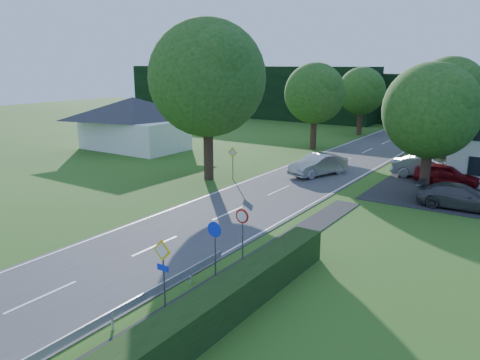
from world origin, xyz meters
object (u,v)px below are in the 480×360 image
Objects in this scene: moving_car at (318,165)px; parked_car_silver_a at (426,167)px; streetlight at (429,125)px; parked_car_grey at (460,196)px; motorcycle at (321,168)px; parked_car_red at (447,174)px; parasol at (479,167)px.

moving_car is 1.00× the size of parked_car_silver_a.
moving_car is at bearing -177.41° from streetlight.
parked_car_silver_a is 1.01× the size of parked_car_grey.
motorcycle is 11.14m from parked_car_grey.
parked_car_red reaches higher than motorcycle.
moving_car is at bearing 107.85° from parked_car_silver_a.
parked_car_red is at bearing 15.56° from motorcycle.
motorcycle is (0.06, 0.42, -0.30)m from moving_car.
parked_car_silver_a is (-0.68, 3.49, -3.61)m from streetlight.
parked_car_red is at bearing 14.42° from parked_car_grey.
parked_car_grey reaches higher than motorcycle.
parked_car_silver_a is 3.77m from parasol.
motorcycle is 0.40× the size of parked_car_grey.
parked_car_red is at bearing -119.64° from parasol.
streetlight is at bearing -179.54° from parked_car_silver_a.
parasol is (1.68, 2.95, 0.21)m from parked_car_red.
motorcycle is (-7.70, 0.07, -3.91)m from streetlight.
streetlight reaches higher than parked_car_red.
parked_car_grey is at bearing -15.86° from motorcycle.
streetlight is 3.75× the size of parasol.
moving_car is at bearing 70.35° from parked_car_grey.
parasol is at bearing -2.58° from parked_car_grey.
streetlight is 8.57m from moving_car.
parked_car_grey is at bearing 4.35° from moving_car.
moving_car is 1.00× the size of parked_car_grey.
streetlight is 1.81× the size of parked_car_red.
motorcycle is 0.40× the size of parked_car_silver_a.
parked_car_silver_a reaches higher than moving_car.
moving_car is 2.51× the size of motorcycle.
parasol reaches higher than parked_car_silver_a.
parked_car_red is 0.89× the size of parked_car_silver_a.
parked_car_silver_a reaches higher than motorcycle.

